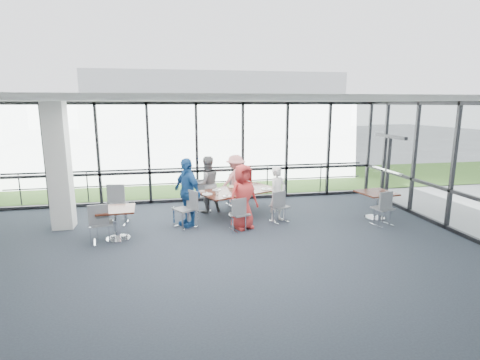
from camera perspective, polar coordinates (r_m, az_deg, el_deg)
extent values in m
cube|color=#232832|center=(7.67, -3.25, -12.72)|extent=(12.00, 10.00, 0.02)
cube|color=white|center=(6.99, -3.56, 12.02)|extent=(12.00, 10.00, 0.04)
cube|color=silver|center=(2.64, 12.83, -24.68)|extent=(12.00, 0.10, 3.20)
cube|color=white|center=(12.06, -6.60, 4.18)|extent=(12.00, 0.10, 3.20)
cube|color=black|center=(12.90, 21.60, 1.44)|extent=(0.12, 1.60, 2.10)
cube|color=silver|center=(10.40, -25.85, 1.89)|extent=(0.50, 0.50, 3.20)
cube|color=slate|center=(17.25, -7.80, 0.94)|extent=(80.00, 70.00, 0.02)
cube|color=#385A22|center=(15.28, -7.36, -0.32)|extent=(80.00, 5.00, 0.01)
cube|color=silver|center=(39.24, -3.91, 11.40)|extent=(24.00, 10.00, 6.00)
cylinder|color=#2D2D33|center=(12.84, -6.70, -0.36)|extent=(12.00, 0.06, 0.06)
cube|color=#3C100F|center=(10.53, -0.31, -1.65)|extent=(2.47, 1.96, 0.04)
cylinder|color=silver|center=(10.62, -0.31, -3.62)|extent=(0.12, 0.12, 0.71)
cylinder|color=silver|center=(10.72, -0.31, -5.37)|extent=(0.56, 0.56, 0.03)
cube|color=#3C100F|center=(9.17, -18.33, -4.27)|extent=(0.87, 0.87, 0.04)
cylinder|color=silver|center=(9.28, -18.18, -6.50)|extent=(0.12, 0.12, 0.71)
cube|color=#3C100F|center=(10.96, 20.08, -1.84)|extent=(1.01, 1.01, 0.04)
cylinder|color=silver|center=(11.05, 19.94, -3.74)|extent=(0.12, 0.12, 0.71)
imported|color=red|center=(9.46, 0.49, -2.55)|extent=(0.95, 0.80, 1.66)
imported|color=white|center=(10.11, 5.75, -2.17)|extent=(0.67, 0.62, 1.50)
imported|color=slate|center=(10.94, -5.06, -0.67)|extent=(0.90, 0.68, 1.66)
imported|color=pink|center=(11.55, -0.67, -0.10)|extent=(1.16, 0.90, 1.60)
imported|color=#1E5195|center=(9.78, -8.07, -1.83)|extent=(1.03, 1.19, 1.78)
cylinder|color=white|center=(9.82, -1.99, -2.47)|extent=(0.24, 0.24, 0.01)
cylinder|color=white|center=(10.65, 3.96, -1.38)|extent=(0.28, 0.28, 0.01)
cylinder|color=white|center=(10.53, -3.56, -1.51)|extent=(0.26, 0.26, 0.01)
cylinder|color=white|center=(11.12, 0.54, -0.79)|extent=(0.27, 0.27, 0.01)
cylinder|color=white|center=(10.07, -5.02, -2.16)|extent=(0.28, 0.28, 0.01)
cylinder|color=white|center=(10.12, -0.44, -1.72)|extent=(0.06, 0.06, 0.13)
cylinder|color=white|center=(10.60, 1.81, -1.06)|extent=(0.07, 0.07, 0.14)
cylinder|color=white|center=(10.77, -0.60, -0.85)|extent=(0.07, 0.07, 0.14)
cylinder|color=white|center=(9.90, -3.49, -2.02)|extent=(0.07, 0.07, 0.13)
cube|color=beige|center=(10.02, 0.76, -2.21)|extent=(0.35, 0.35, 0.00)
cube|color=beige|center=(10.78, 4.59, -1.26)|extent=(0.37, 0.32, 0.00)
cube|color=beige|center=(10.95, -1.20, -1.01)|extent=(0.31, 0.37, 0.00)
cube|color=black|center=(10.61, -0.27, -1.33)|extent=(0.10, 0.07, 0.04)
cylinder|color=#9D000C|center=(10.57, -0.62, -0.99)|extent=(0.06, 0.06, 0.18)
cylinder|color=#20723A|center=(10.55, 0.12, -0.96)|extent=(0.05, 0.05, 0.20)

